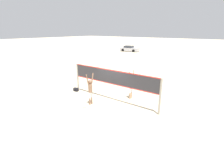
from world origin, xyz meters
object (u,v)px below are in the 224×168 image
(player_spiker, at_px, (90,88))
(parked_car_near, at_px, (129,49))
(gear_bag, at_px, (76,90))
(volleyball_net, at_px, (112,80))
(volleyball, at_px, (84,106))
(player_blocker, at_px, (131,84))

(player_spiker, distance_m, parked_car_near, 31.76)
(gear_bag, relative_size, parked_car_near, 0.09)
(parked_car_near, bearing_deg, gear_bag, -74.57)
(volleyball_net, height_order, player_spiker, volleyball_net)
(player_spiker, relative_size, gear_bag, 5.22)
(volleyball_net, height_order, gear_bag, volleyball_net)
(volleyball, bearing_deg, parked_car_near, 116.84)
(player_blocker, xyz_separation_m, gear_bag, (-4.63, -1.43, -1.01))
(volleyball_net, bearing_deg, parked_car_near, 119.83)
(volleyball, distance_m, parked_car_near, 32.45)
(volleyball_net, bearing_deg, gear_bag, -175.99)
(volleyball_net, height_order, parked_car_near, volleyball_net)
(volleyball_net, xyz_separation_m, parked_car_near, (-15.35, 26.76, -1.01))
(volleyball, height_order, parked_car_near, parked_car_near)
(parked_car_near, bearing_deg, volleyball_net, -68.02)
(player_blocker, distance_m, gear_bag, 4.95)
(gear_bag, distance_m, parked_car_near, 29.42)
(volleyball_net, relative_size, gear_bag, 17.59)
(player_spiker, height_order, player_blocker, player_spiker)
(player_blocker, relative_size, gear_bag, 5.13)
(volleyball_net, relative_size, parked_car_near, 1.61)
(gear_bag, bearing_deg, parked_car_near, 113.28)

